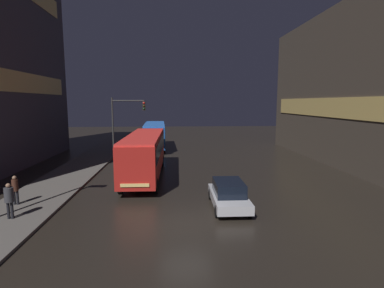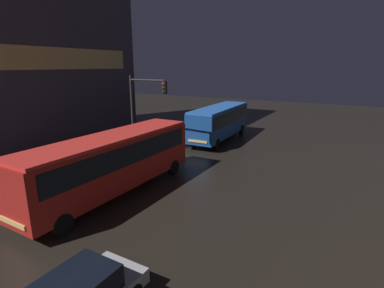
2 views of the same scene
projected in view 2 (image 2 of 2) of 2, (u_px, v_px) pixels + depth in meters
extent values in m
cube|color=#56514C|center=(53.00, 172.00, 20.47)|extent=(4.00, 48.00, 0.15)
cube|color=#EAC66B|center=(34.00, 58.00, 23.41)|extent=(0.24, 20.07, 1.80)
cube|color=#AD1E19|center=(113.00, 162.00, 16.68)|extent=(2.66, 11.46, 2.72)
cube|color=black|center=(112.00, 152.00, 16.52)|extent=(2.71, 10.54, 1.10)
cube|color=red|center=(111.00, 137.00, 16.31)|extent=(2.61, 11.23, 0.16)
cube|color=#F4CC72|center=(13.00, 223.00, 12.12)|extent=(1.75, 0.12, 0.20)
cylinder|color=black|center=(63.00, 224.00, 12.87)|extent=(0.26, 1.00, 1.00)
cylinder|color=black|center=(30.00, 212.00, 13.99)|extent=(0.26, 1.00, 1.00)
cylinder|color=black|center=(173.00, 167.00, 20.08)|extent=(0.26, 1.00, 1.00)
cylinder|color=black|center=(146.00, 162.00, 21.20)|extent=(0.26, 1.00, 1.00)
cube|color=#194793|center=(219.00, 122.00, 29.12)|extent=(2.93, 9.82, 2.57)
cube|color=black|center=(220.00, 116.00, 28.99)|extent=(2.95, 9.04, 1.10)
cube|color=blue|center=(220.00, 108.00, 28.77)|extent=(2.87, 9.62, 0.16)
cube|color=#F4CC72|center=(198.00, 141.00, 25.14)|extent=(1.77, 0.17, 0.20)
cylinder|color=black|center=(217.00, 144.00, 25.97)|extent=(0.29, 1.01, 1.00)
cylinder|color=black|center=(193.00, 141.00, 26.98)|extent=(0.29, 1.01, 1.00)
cylinder|color=black|center=(241.00, 129.00, 31.94)|extent=(0.29, 1.01, 1.00)
cylinder|color=black|center=(221.00, 128.00, 32.95)|extent=(0.29, 1.01, 1.00)
cylinder|color=black|center=(94.00, 275.00, 10.04)|extent=(0.21, 0.64, 0.64)
cylinder|color=#2D2D2D|center=(132.00, 118.00, 23.14)|extent=(0.16, 0.16, 6.40)
cylinder|color=#2D2D2D|center=(147.00, 80.00, 21.68)|extent=(3.06, 0.12, 0.12)
cube|color=black|center=(164.00, 88.00, 21.08)|extent=(0.30, 0.24, 0.90)
sphere|color=red|center=(163.00, 84.00, 20.89)|extent=(0.18, 0.18, 0.18)
sphere|color=#3B2B07|center=(163.00, 88.00, 20.96)|extent=(0.18, 0.18, 0.18)
sphere|color=black|center=(163.00, 92.00, 21.03)|extent=(0.18, 0.18, 0.18)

